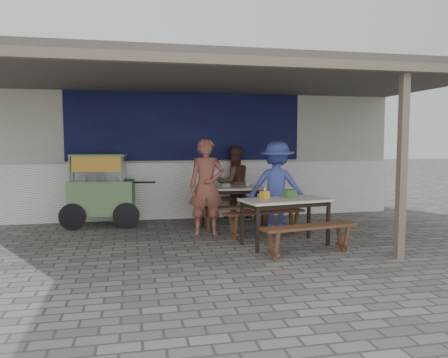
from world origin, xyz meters
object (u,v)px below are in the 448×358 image
table_left (231,191)px  bench_left_street (237,212)px  patron_right_table (277,187)px  donation_box (290,194)px  table_right (285,204)px  tissue_box (265,195)px  patron_street_side (207,186)px  bench_right_wall (265,217)px  bench_left_wall (225,203)px  bench_right_street (309,233)px  patron_wall_side (234,183)px  condiment_jar (247,184)px  condiment_bowl (226,185)px  vendor_cart (101,187)px

table_left → bench_left_street: 0.71m
patron_right_table → donation_box: bearing=111.9°
table_right → tissue_box: 0.35m
patron_street_side → patron_right_table: 1.29m
bench_left_street → bench_right_wall: size_ratio=0.94×
bench_left_wall → bench_right_street: (0.57, -3.24, 0.00)m
patron_wall_side → tissue_box: (-0.07, -2.47, 0.04)m
bench_left_street → condiment_jar: size_ratio=16.69×
bench_left_wall → bench_right_street: 3.29m
table_left → table_right: bearing=-75.4°
patron_right_table → condiment_jar: patron_right_table is taller
patron_right_table → table_right: bearing=106.0°
bench_right_street → condiment_bowl: 2.80m
vendor_cart → donation_box: (3.10, -2.09, 0.05)m
bench_left_street → patron_right_table: 0.88m
bench_right_wall → patron_right_table: patron_right_table is taller
tissue_box → table_right: bearing=-19.9°
bench_right_street → tissue_box: size_ratio=12.64×
vendor_cart → patron_street_side: size_ratio=1.05×
bench_left_street → tissue_box: (0.16, -1.19, 0.47)m
table_right → condiment_bowl: size_ratio=7.27×
patron_street_side → patron_wall_side: bearing=67.3°
bench_right_wall → tissue_box: tissue_box is taller
donation_box → patron_wall_side: bearing=98.2°
bench_left_street → bench_left_wall: same height
bench_left_street → bench_right_wall: (0.35, -0.61, 0.00)m
patron_right_table → tissue_box: bearing=88.0°
bench_left_wall → condiment_jar: condiment_jar is taller
table_left → bench_left_street: (-0.01, -0.62, -0.33)m
patron_right_table → condiment_bowl: bearing=-25.3°
patron_street_side → patron_wall_side: (0.85, 1.48, -0.09)m
bench_left_wall → tissue_box: 2.48m
table_left → patron_wall_side: size_ratio=0.86×
patron_street_side → bench_left_wall: bearing=73.4°
condiment_jar → tissue_box: bearing=-96.7°
tissue_box → patron_wall_side: bearing=88.3°
bench_left_wall → vendor_cart: vendor_cart is taller
bench_right_street → vendor_cart: (-3.10, 2.91, 0.43)m
bench_right_street → bench_left_street: bearing=96.4°
bench_right_wall → patron_right_table: 0.68m
table_right → vendor_cart: (-2.98, 2.22, 0.10)m
table_left → condiment_jar: size_ratio=15.61×
table_left → patron_street_side: 1.05m
table_right → donation_box: 0.23m
table_right → donation_box: bearing=36.9°
donation_box → condiment_jar: bearing=96.0°
bench_left_street → donation_box: 1.40m
bench_right_street → donation_box: 0.95m
patron_wall_side → condiment_bowl: bearing=52.0°
condiment_bowl → donation_box: bearing=-70.7°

